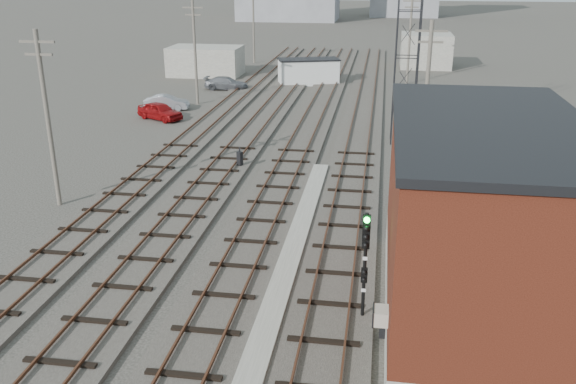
% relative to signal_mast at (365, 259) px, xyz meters
% --- Properties ---
extents(ground, '(320.00, 320.00, 0.00)m').
position_rel_signal_mast_xyz_m(ground, '(-3.70, 48.74, -2.43)').
color(ground, '#282621').
rests_on(ground, ground).
extents(track_right, '(3.20, 90.00, 0.39)m').
position_rel_signal_mast_xyz_m(track_right, '(-1.20, 27.74, -2.32)').
color(track_right, '#332D28').
rests_on(track_right, ground).
extents(track_mid_right, '(3.20, 90.00, 0.39)m').
position_rel_signal_mast_xyz_m(track_mid_right, '(-5.20, 27.74, -2.32)').
color(track_mid_right, '#332D28').
rests_on(track_mid_right, ground).
extents(track_mid_left, '(3.20, 90.00, 0.39)m').
position_rel_signal_mast_xyz_m(track_mid_left, '(-9.20, 27.74, -2.32)').
color(track_mid_left, '#332D28').
rests_on(track_mid_left, ground).
extents(track_left, '(3.20, 90.00, 0.39)m').
position_rel_signal_mast_xyz_m(track_left, '(-13.20, 27.74, -2.32)').
color(track_left, '#332D28').
rests_on(track_left, ground).
extents(platform_curb, '(0.90, 28.00, 0.26)m').
position_rel_signal_mast_xyz_m(platform_curb, '(-3.20, 2.74, -2.30)').
color(platform_curb, gray).
rests_on(platform_curb, ground).
extents(brick_building, '(6.54, 12.20, 7.22)m').
position_rel_signal_mast_xyz_m(brick_building, '(3.80, 0.74, 1.20)').
color(brick_building, gray).
rests_on(brick_building, ground).
extents(lattice_tower, '(1.60, 1.60, 15.00)m').
position_rel_signal_mast_xyz_m(lattice_tower, '(1.80, 23.74, 5.07)').
color(lattice_tower, black).
rests_on(lattice_tower, ground).
extents(utility_pole_left_a, '(1.80, 0.24, 9.00)m').
position_rel_signal_mast_xyz_m(utility_pole_left_a, '(-16.20, 8.74, 2.37)').
color(utility_pole_left_a, '#595147').
rests_on(utility_pole_left_a, ground).
extents(utility_pole_left_b, '(1.80, 0.24, 9.00)m').
position_rel_signal_mast_xyz_m(utility_pole_left_b, '(-16.20, 33.74, 2.37)').
color(utility_pole_left_b, '#595147').
rests_on(utility_pole_left_b, ground).
extents(utility_pole_left_c, '(1.80, 0.24, 9.00)m').
position_rel_signal_mast_xyz_m(utility_pole_left_c, '(-16.20, 58.74, 2.37)').
color(utility_pole_left_c, '#595147').
rests_on(utility_pole_left_c, ground).
extents(utility_pole_right_a, '(1.80, 0.24, 9.00)m').
position_rel_signal_mast_xyz_m(utility_pole_right_a, '(2.80, 16.74, 2.37)').
color(utility_pole_right_a, '#595147').
rests_on(utility_pole_right_a, ground).
extents(utility_pole_right_b, '(1.80, 0.24, 9.00)m').
position_rel_signal_mast_xyz_m(utility_pole_right_b, '(2.80, 46.74, 2.37)').
color(utility_pole_right_b, '#595147').
rests_on(utility_pole_right_b, ground).
extents(shed_left, '(8.00, 5.00, 3.20)m').
position_rel_signal_mast_xyz_m(shed_left, '(-19.70, 48.74, -0.83)').
color(shed_left, gray).
rests_on(shed_left, ground).
extents(shed_right, '(6.00, 6.00, 4.00)m').
position_rel_signal_mast_xyz_m(shed_right, '(5.30, 58.74, -0.43)').
color(shed_right, gray).
rests_on(shed_right, ground).
extents(signal_mast, '(0.40, 0.41, 4.11)m').
position_rel_signal_mast_xyz_m(signal_mast, '(0.00, 0.00, 0.00)').
color(signal_mast, gray).
rests_on(signal_mast, ground).
extents(switch_stand, '(0.39, 0.39, 1.26)m').
position_rel_signal_mast_xyz_m(switch_stand, '(-8.20, 16.18, -1.83)').
color(switch_stand, black).
rests_on(switch_stand, ground).
extents(site_trailer, '(6.85, 4.57, 2.66)m').
position_rel_signal_mast_xyz_m(site_trailer, '(-7.49, 45.01, -1.09)').
color(site_trailer, white).
rests_on(site_trailer, ground).
extents(car_red, '(4.40, 3.34, 1.40)m').
position_rel_signal_mast_xyz_m(car_red, '(-17.50, 27.60, -1.73)').
color(car_red, maroon).
rests_on(car_red, ground).
extents(car_silver, '(3.98, 1.77, 1.27)m').
position_rel_signal_mast_xyz_m(car_silver, '(-18.17, 31.13, -1.79)').
color(car_silver, '#929399').
rests_on(car_silver, ground).
extents(car_grey, '(4.42, 1.81, 1.28)m').
position_rel_signal_mast_xyz_m(car_grey, '(-15.30, 40.78, -1.78)').
color(car_grey, slate).
rests_on(car_grey, ground).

